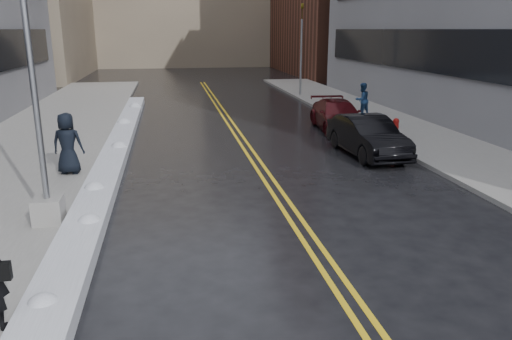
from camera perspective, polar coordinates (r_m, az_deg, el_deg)
name	(u,v)px	position (r m, az deg, el deg)	size (l,w,h in m)	color
ground	(197,254)	(10.55, -6.77, -9.56)	(160.00, 160.00, 0.00)	black
sidewalk_west	(29,151)	(20.73, -24.53, 2.03)	(5.50, 50.00, 0.15)	gray
sidewalk_east	(417,136)	(22.57, 17.89, 3.72)	(4.00, 50.00, 0.15)	gray
lane_line_left	(241,144)	(20.23, -1.75, 2.95)	(0.12, 50.00, 0.01)	gold
lane_line_right	(248,144)	(20.28, -0.91, 2.98)	(0.12, 50.00, 0.01)	gold
snow_ridge	(113,157)	(18.18, -15.99, 1.39)	(0.90, 30.00, 0.34)	silver
lamppost	(38,122)	(12.05, -23.67, 5.08)	(0.65, 0.65, 7.62)	gray
fire_hydrant	(396,126)	(22.04, 15.68, 4.88)	(0.26, 0.26, 0.73)	maroon
traffic_signal	(301,46)	(34.71, 5.20, 13.92)	(0.16, 0.20, 6.00)	gray
pedestrian_c	(68,143)	(16.45, -20.74, 2.85)	(0.93, 0.61, 1.91)	black
pedestrian_east	(362,100)	(26.41, 12.03, 7.86)	(0.84, 0.65, 1.72)	navy
car_black	(368,136)	(18.74, 12.63, 3.80)	(1.54, 4.42, 1.46)	black
car_maroon	(338,115)	(23.38, 9.31, 6.18)	(1.90, 4.68, 1.36)	#450B0F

